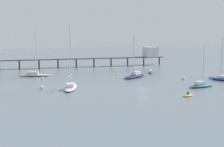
# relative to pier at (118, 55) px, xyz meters

# --- Properties ---
(ground_plane) EXTENTS (400.00, 400.00, 0.00)m
(ground_plane) POSITION_rel_pier_xyz_m (-16.41, -47.67, -4.20)
(ground_plane) COLOR slate
(pier) EXTENTS (69.63, 13.25, 7.14)m
(pier) POSITION_rel_pier_xyz_m (0.00, 0.00, 0.00)
(pier) COLOR brown
(pier) RESTS_ON ground_plane
(sailboat_green) EXTENTS (4.35, 5.97, 7.94)m
(sailboat_green) POSITION_rel_pier_xyz_m (-0.04, -24.02, -3.64)
(sailboat_green) COLOR #287F4C
(sailboat_green) RESTS_ON ground_plane
(sailboat_blue) EXTENTS (4.81, 8.58, 11.67)m
(sailboat_blue) POSITION_rel_pier_xyz_m (9.50, -45.07, -3.53)
(sailboat_blue) COLOR #2D4CB7
(sailboat_blue) RESTS_ON ground_plane
(sailboat_white) EXTENTS (6.30, 9.93, 14.92)m
(sailboat_white) POSITION_rel_pier_xyz_m (-31.51, -40.80, -3.43)
(sailboat_white) COLOR white
(sailboat_white) RESTS_ON ground_plane
(sailboat_cream) EXTENTS (9.59, 5.38, 13.63)m
(sailboat_cream) POSITION_rel_pier_xyz_m (-35.09, -16.46, -3.44)
(sailboat_cream) COLOR beige
(sailboat_cream) RESTS_ON ground_plane
(sailboat_navy) EXTENTS (9.82, 6.69, 12.73)m
(sailboat_navy) POSITION_rel_pier_xyz_m (-9.55, -30.86, -3.44)
(sailboat_navy) COLOR navy
(sailboat_navy) RESTS_ON ground_plane
(sailboat_teal) EXTENTS (7.98, 3.03, 9.69)m
(sailboat_teal) POSITION_rel_pier_xyz_m (-2.71, -50.92, -3.59)
(sailboat_teal) COLOR #1E727A
(sailboat_teal) RESTS_ON ground_plane
(dinghy_yellow) EXTENTS (2.89, 1.78, 1.14)m
(dinghy_yellow) POSITION_rel_pier_xyz_m (-12.26, -58.21, -3.99)
(dinghy_yellow) COLOR yellow
(dinghy_yellow) RESTS_ON ground_plane
(mooring_buoy_mid) EXTENTS (0.62, 0.62, 0.62)m
(mooring_buoy_mid) POSITION_rel_pier_xyz_m (-12.42, -24.96, -3.89)
(mooring_buoy_mid) COLOR silver
(mooring_buoy_mid) RESTS_ON ground_plane
(mooring_buoy_outer) EXTENTS (0.68, 0.68, 0.68)m
(mooring_buoy_outer) POSITION_rel_pier_xyz_m (-34.30, -22.85, -3.86)
(mooring_buoy_outer) COLOR silver
(mooring_buoy_outer) RESTS_ON ground_plane
(mooring_buoy_inner) EXTENTS (0.84, 0.84, 0.84)m
(mooring_buoy_inner) POSITION_rel_pier_xyz_m (0.84, -39.53, -3.78)
(mooring_buoy_inner) COLOR silver
(mooring_buoy_inner) RESTS_ON ground_plane
(mooring_buoy_far) EXTENTS (0.84, 0.84, 0.84)m
(mooring_buoy_far) POSITION_rel_pier_xyz_m (-37.50, -37.82, -3.78)
(mooring_buoy_far) COLOR silver
(mooring_buoy_far) RESTS_ON ground_plane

